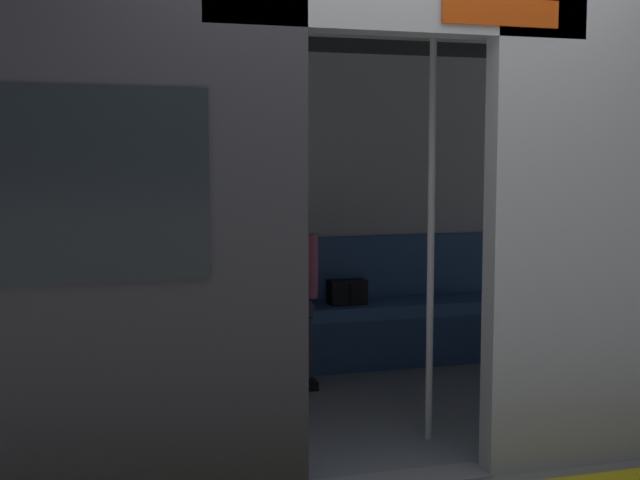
# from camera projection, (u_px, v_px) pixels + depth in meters

# --- Properties ---
(train_car) EXTENTS (6.40, 2.56, 2.32)m
(train_car) POSITION_uv_depth(u_px,v_px,m) (317.00, 150.00, 4.77)
(train_car) COLOR #ADAFB5
(train_car) RESTS_ON ground_plane
(bench_seat) EXTENTS (3.36, 0.44, 0.45)m
(bench_seat) POSITION_uv_depth(u_px,v_px,m) (285.00, 323.00, 5.80)
(bench_seat) COLOR #38609E
(bench_seat) RESTS_ON ground_plane
(person_seated) EXTENTS (0.55, 0.68, 1.17)m
(person_seated) POSITION_uv_depth(u_px,v_px,m) (280.00, 277.00, 5.70)
(person_seated) COLOR pink
(person_seated) RESTS_ON ground_plane
(handbag) EXTENTS (0.26, 0.15, 0.17)m
(handbag) POSITION_uv_depth(u_px,v_px,m) (347.00, 292.00, 5.93)
(handbag) COLOR black
(handbag) RESTS_ON bench_seat
(book) EXTENTS (0.19, 0.25, 0.03)m
(book) POSITION_uv_depth(u_px,v_px,m) (228.00, 308.00, 5.70)
(book) COLOR gold
(book) RESTS_ON bench_seat
(grab_pole_door) EXTENTS (0.04, 0.04, 2.18)m
(grab_pole_door) POSITION_uv_depth(u_px,v_px,m) (291.00, 237.00, 4.08)
(grab_pole_door) COLOR silver
(grab_pole_door) RESTS_ON ground_plane
(grab_pole_far) EXTENTS (0.04, 0.04, 2.18)m
(grab_pole_far) POSITION_uv_depth(u_px,v_px,m) (431.00, 232.00, 4.35)
(grab_pole_far) COLOR silver
(grab_pole_far) RESTS_ON ground_plane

